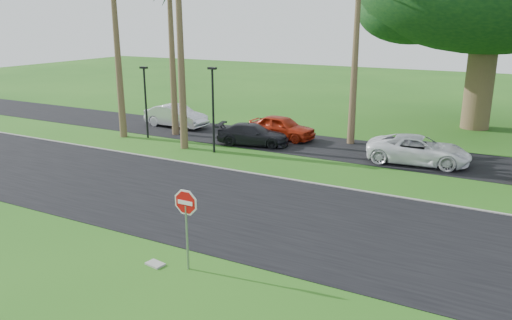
{
  "coord_description": "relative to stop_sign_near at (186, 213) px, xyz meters",
  "views": [
    {
      "loc": [
        8.54,
        -13.78,
        7.18
      ],
      "look_at": [
        -0.29,
        2.72,
        1.8
      ],
      "focal_mm": 35.0,
      "sensor_mm": 36.0,
      "label": 1
    }
  ],
  "objects": [
    {
      "name": "stop_sign_near",
      "position": [
        0.0,
        0.0,
        0.0
      ],
      "size": [
        1.05,
        0.07,
        2.62
      ],
      "color": "gray",
      "rests_on": "ground"
    },
    {
      "name": "utility_slab",
      "position": [
        -1.03,
        -0.27,
        -1.74
      ],
      "size": [
        0.6,
        0.43,
        0.06
      ],
      "primitive_type": "cube",
      "rotation": [
        0.0,
        0.0,
        -0.16
      ],
      "color": "gray",
      "rests_on": "ground"
    },
    {
      "name": "car_minivan",
      "position": [
        3.8,
        14.56,
        -1.07
      ],
      "size": [
        5.26,
        2.79,
        1.41
      ],
      "primitive_type": "imported",
      "rotation": [
        0.0,
        0.0,
        1.66
      ],
      "color": "white",
      "rests_on": "ground"
    },
    {
      "name": "car_silver",
      "position": [
        -12.32,
        15.85,
        -1.04
      ],
      "size": [
        4.54,
        1.77,
        1.47
      ],
      "primitive_type": "imported",
      "rotation": [
        0.0,
        0.0,
        1.52
      ],
      "color": "silver",
      "rests_on": "ground"
    },
    {
      "name": "car_red",
      "position": [
        -4.58,
        16.13,
        -1.06
      ],
      "size": [
        4.3,
        2.03,
        1.42
      ],
      "primitive_type": "imported",
      "rotation": [
        0.0,
        0.0,
        1.48
      ],
      "color": "#A6230D",
      "rests_on": "ground"
    },
    {
      "name": "streetlight_right",
      "position": [
        -6.5,
        11.5,
        0.88
      ],
      "size": [
        0.45,
        0.25,
        4.64
      ],
      "color": "black",
      "rests_on": "ground"
    },
    {
      "name": "parking_strip",
      "position": [
        -0.5,
        15.5,
        -1.76
      ],
      "size": [
        120.0,
        5.0,
        0.02
      ],
      "primitive_type": "cube",
      "color": "black",
      "rests_on": "ground"
    },
    {
      "name": "road",
      "position": [
        -0.5,
        5.0,
        -1.76
      ],
      "size": [
        120.0,
        8.0,
        0.02
      ],
      "primitive_type": "cube",
      "color": "black",
      "rests_on": "ground"
    },
    {
      "name": "car_dark",
      "position": [
        -5.42,
        13.98,
        -1.17
      ],
      "size": [
        4.46,
        2.61,
        1.22
      ],
      "primitive_type": "imported",
      "rotation": [
        0.0,
        0.0,
        1.8
      ],
      "color": "black",
      "rests_on": "ground"
    },
    {
      "name": "ground",
      "position": [
        -0.5,
        3.0,
        -1.77
      ],
      "size": [
        120.0,
        120.0,
        0.0
      ],
      "primitive_type": "plane",
      "color": "#205615",
      "rests_on": "ground"
    },
    {
      "name": "curb",
      "position": [
        -0.5,
        9.05,
        -1.74
      ],
      "size": [
        120.0,
        0.12,
        0.06
      ],
      "primitive_type": "cube",
      "color": "gray",
      "rests_on": "ground"
    },
    {
      "name": "streetlight_left",
      "position": [
        -12.0,
        12.5,
        0.72
      ],
      "size": [
        0.45,
        0.25,
        4.34
      ],
      "color": "black",
      "rests_on": "ground"
    }
  ]
}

